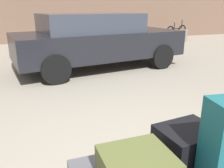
# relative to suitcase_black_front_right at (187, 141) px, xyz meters

# --- Properties ---
(suitcase_black_front_right) EXTENTS (0.53, 0.45, 0.24)m
(suitcase_black_front_right) POSITION_rel_suitcase_black_front_right_xyz_m (0.00, 0.00, 0.00)
(suitcase_black_front_right) COLOR black
(suitcase_black_front_right) RESTS_ON luggage_cart
(parked_car) EXTENTS (4.51, 2.40, 1.42)m
(parked_car) POSITION_rel_suitcase_black_front_right_xyz_m (0.50, 4.48, 0.30)
(parked_car) COLOR black
(parked_car) RESTS_ON ground_plane
(bicycle_leaning) EXTENTS (1.65, 0.72, 0.96)m
(bicycle_leaning) POSITION_rel_suitcase_black_front_right_xyz_m (5.80, 8.60, -0.09)
(bicycle_leaning) COLOR black
(bicycle_leaning) RESTS_ON ground_plane
(bollard_kerb_near) EXTENTS (0.21, 0.21, 0.57)m
(bollard_kerb_near) POSITION_rel_suitcase_black_front_right_xyz_m (2.29, 8.04, -0.17)
(bollard_kerb_near) COLOR #72665B
(bollard_kerb_near) RESTS_ON ground_plane
(bollard_kerb_mid) EXTENTS (0.21, 0.21, 0.57)m
(bollard_kerb_mid) POSITION_rel_suitcase_black_front_right_xyz_m (3.83, 8.04, -0.17)
(bollard_kerb_mid) COLOR #72665B
(bollard_kerb_mid) RESTS_ON ground_plane
(bollard_kerb_far) EXTENTS (0.21, 0.21, 0.57)m
(bollard_kerb_far) POSITION_rel_suitcase_black_front_right_xyz_m (4.87, 8.04, -0.17)
(bollard_kerb_far) COLOR #72665B
(bollard_kerb_far) RESTS_ON ground_plane
(bollard_corner) EXTENTS (0.21, 0.21, 0.57)m
(bollard_corner) POSITION_rel_suitcase_black_front_right_xyz_m (5.93, 8.04, -0.17)
(bollard_corner) COLOR #72665B
(bollard_corner) RESTS_ON ground_plane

